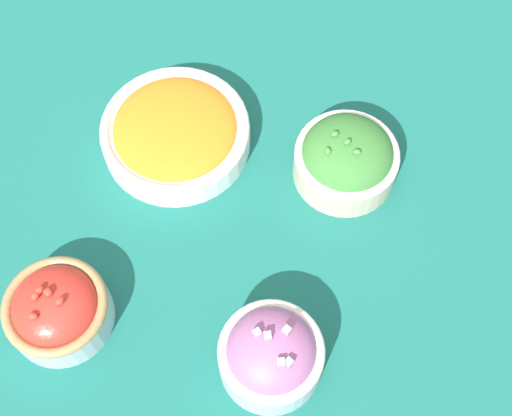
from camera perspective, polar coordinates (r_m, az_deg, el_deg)
ground_plane at (r=0.86m, az=0.00°, el=-0.90°), size 3.00×3.00×0.00m
bowl_red_onion at (r=0.76m, az=1.21°, el=-11.62°), size 0.11×0.11×0.09m
bowl_broccoli at (r=0.87m, az=7.24°, el=3.97°), size 0.13×0.13×0.08m
bowl_cherry_tomatoes at (r=0.81m, az=-15.64°, el=-7.78°), size 0.12×0.12×0.07m
bowl_carrots at (r=0.89m, az=-6.45°, el=6.07°), size 0.19×0.19×0.05m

